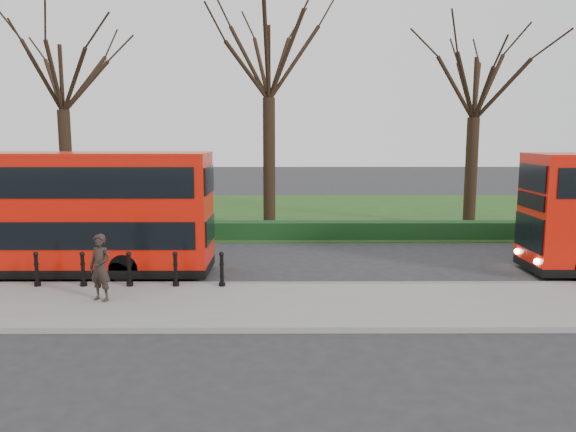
{
  "coord_description": "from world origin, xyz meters",
  "views": [
    {
      "loc": [
        2.83,
        -17.73,
        4.72
      ],
      "look_at": [
        2.89,
        0.5,
        2.0
      ],
      "focal_mm": 35.0,
      "sensor_mm": 36.0,
      "label": 1
    }
  ],
  "objects": [
    {
      "name": "pavement",
      "position": [
        0.0,
        -3.0,
        0.07
      ],
      "size": [
        60.0,
        4.0,
        0.15
      ],
      "primitive_type": "cube",
      "color": "gray",
      "rests_on": "ground"
    },
    {
      "name": "ground",
      "position": [
        0.0,
        0.0,
        0.0
      ],
      "size": [
        120.0,
        120.0,
        0.0
      ],
      "primitive_type": "plane",
      "color": "#28282B",
      "rests_on": "ground"
    },
    {
      "name": "bollard_row",
      "position": [
        -1.87,
        -1.35,
        0.65
      ],
      "size": [
        5.7,
        0.15,
        1.0
      ],
      "color": "black",
      "rests_on": "pavement"
    },
    {
      "name": "tree_left",
      "position": [
        -8.0,
        10.0,
        7.68
      ],
      "size": [
        6.76,
        6.76,
        10.57
      ],
      "color": "black",
      "rests_on": "ground"
    },
    {
      "name": "pedestrian",
      "position": [
        -2.24,
        -2.81,
        1.08
      ],
      "size": [
        0.8,
        0.67,
        1.85
      ],
      "primitive_type": "imported",
      "rotation": [
        0.0,
        0.0,
        -0.41
      ],
      "color": "black",
      "rests_on": "pavement"
    },
    {
      "name": "tree_mid",
      "position": [
        2.0,
        10.0,
        8.45
      ],
      "size": [
        7.44,
        7.44,
        11.63
      ],
      "color": "black",
      "rests_on": "ground"
    },
    {
      "name": "yellow_line_outer",
      "position": [
        0.0,
        -0.7,
        0.01
      ],
      "size": [
        60.0,
        0.1,
        0.01
      ],
      "primitive_type": "cube",
      "color": "yellow",
      "rests_on": "ground"
    },
    {
      "name": "grass_verge",
      "position": [
        0.0,
        15.0,
        0.03
      ],
      "size": [
        60.0,
        18.0,
        0.06
      ],
      "primitive_type": "cube",
      "color": "#234717",
      "rests_on": "ground"
    },
    {
      "name": "tree_right",
      "position": [
        12.0,
        10.0,
        7.18
      ],
      "size": [
        6.33,
        6.33,
        9.89
      ],
      "color": "black",
      "rests_on": "ground"
    },
    {
      "name": "kerb",
      "position": [
        0.0,
        -1.0,
        0.07
      ],
      "size": [
        60.0,
        0.25,
        0.16
      ],
      "primitive_type": "cube",
      "color": "slate",
      "rests_on": "ground"
    },
    {
      "name": "bus_lead",
      "position": [
        -4.81,
        0.62,
        2.05
      ],
      "size": [
        10.23,
        2.35,
        4.07
      ],
      "color": "red",
      "rests_on": "ground"
    },
    {
      "name": "yellow_line_inner",
      "position": [
        0.0,
        -0.5,
        0.01
      ],
      "size": [
        60.0,
        0.1,
        0.01
      ],
      "primitive_type": "cube",
      "color": "yellow",
      "rests_on": "ground"
    },
    {
      "name": "hedge",
      "position": [
        0.0,
        6.8,
        0.4
      ],
      "size": [
        60.0,
        0.9,
        0.8
      ],
      "primitive_type": "cube",
      "color": "black",
      "rests_on": "ground"
    }
  ]
}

